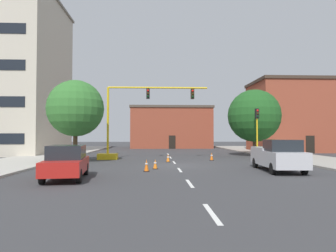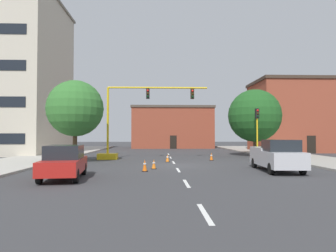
% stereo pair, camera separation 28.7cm
% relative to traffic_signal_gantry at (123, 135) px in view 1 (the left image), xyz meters
% --- Properties ---
extents(ground_plane, '(160.00, 160.00, 0.00)m').
position_rel_traffic_signal_gantry_xyz_m(ground_plane, '(4.60, -5.95, -2.32)').
color(ground_plane, '#38383A').
extents(sidewalk_left, '(6.00, 56.00, 0.14)m').
position_rel_traffic_signal_gantry_xyz_m(sidewalk_left, '(-8.11, 2.05, -2.25)').
color(sidewalk_left, '#B2ADA3').
rests_on(sidewalk_left, ground_plane).
extents(sidewalk_right, '(6.00, 56.00, 0.14)m').
position_rel_traffic_signal_gantry_xyz_m(sidewalk_right, '(17.32, 2.05, -2.25)').
color(sidewalk_right, '#9E998E').
rests_on(sidewalk_right, ground_plane).
extents(lane_stripe_seg_0, '(0.16, 2.40, 0.01)m').
position_rel_traffic_signal_gantry_xyz_m(lane_stripe_seg_0, '(4.60, -19.95, -2.31)').
color(lane_stripe_seg_0, silver).
rests_on(lane_stripe_seg_0, ground_plane).
extents(lane_stripe_seg_1, '(0.16, 2.40, 0.01)m').
position_rel_traffic_signal_gantry_xyz_m(lane_stripe_seg_1, '(4.60, -14.45, -2.31)').
color(lane_stripe_seg_1, silver).
rests_on(lane_stripe_seg_1, ground_plane).
extents(lane_stripe_seg_2, '(0.16, 2.40, 0.01)m').
position_rel_traffic_signal_gantry_xyz_m(lane_stripe_seg_2, '(4.60, -8.95, -2.31)').
color(lane_stripe_seg_2, silver).
rests_on(lane_stripe_seg_2, ground_plane).
extents(lane_stripe_seg_3, '(0.16, 2.40, 0.01)m').
position_rel_traffic_signal_gantry_xyz_m(lane_stripe_seg_3, '(4.60, -3.45, -2.31)').
color(lane_stripe_seg_3, silver).
rests_on(lane_stripe_seg_3, ground_plane).
extents(lane_stripe_seg_4, '(0.16, 2.40, 0.01)m').
position_rel_traffic_signal_gantry_xyz_m(lane_stripe_seg_4, '(4.60, 2.05, -2.31)').
color(lane_stripe_seg_4, silver).
rests_on(lane_stripe_seg_4, ground_plane).
extents(lane_stripe_seg_5, '(0.16, 2.40, 0.01)m').
position_rel_traffic_signal_gantry_xyz_m(lane_stripe_seg_5, '(4.60, 7.55, -2.31)').
color(lane_stripe_seg_5, silver).
rests_on(lane_stripe_seg_5, ground_plane).
extents(building_tall_left, '(12.77, 14.17, 19.27)m').
position_rel_traffic_signal_gantry_xyz_m(building_tall_left, '(-15.37, 9.99, 7.33)').
color(building_tall_left, beige).
rests_on(building_tall_left, ground_plane).
extents(building_brick_center, '(14.13, 9.31, 7.25)m').
position_rel_traffic_signal_gantry_xyz_m(building_brick_center, '(5.94, 26.13, 1.32)').
color(building_brick_center, brown).
rests_on(building_brick_center, ground_plane).
extents(building_row_right, '(11.41, 8.51, 9.72)m').
position_rel_traffic_signal_gantry_xyz_m(building_row_right, '(22.32, 12.45, 2.56)').
color(building_row_right, brown).
rests_on(building_row_right, ground_plane).
extents(traffic_signal_gantry, '(10.26, 1.20, 6.83)m').
position_rel_traffic_signal_gantry_xyz_m(traffic_signal_gantry, '(0.00, 0.00, 0.00)').
color(traffic_signal_gantry, yellow).
rests_on(traffic_signal_gantry, ground_plane).
extents(traffic_light_pole_right, '(0.32, 0.47, 4.80)m').
position_rel_traffic_signal_gantry_xyz_m(traffic_light_pole_right, '(12.75, -0.12, 1.21)').
color(traffic_light_pole_right, yellow).
rests_on(traffic_light_pole_right, ground_plane).
extents(tree_right_mid, '(5.62, 5.62, 7.16)m').
position_rel_traffic_signal_gantry_xyz_m(tree_right_mid, '(13.68, 3.48, 2.03)').
color(tree_right_mid, '#4C3823').
rests_on(tree_right_mid, ground_plane).
extents(tree_left_near, '(4.65, 4.65, 6.81)m').
position_rel_traffic_signal_gantry_xyz_m(tree_left_near, '(-3.54, -3.30, 2.15)').
color(tree_left_near, '#4C3823').
rests_on(tree_left_near, ground_plane).
extents(pickup_truck_silver, '(2.31, 5.51, 1.99)m').
position_rel_traffic_signal_gantry_xyz_m(pickup_truck_silver, '(10.75, -9.78, -1.34)').
color(pickup_truck_silver, '#BCBCC1').
rests_on(pickup_truck_silver, ground_plane).
extents(sedan_red_near_left, '(2.34, 4.68, 1.74)m').
position_rel_traffic_signal_gantry_xyz_m(sedan_red_near_left, '(-1.60, -12.72, -1.43)').
color(sedan_red_near_left, '#B21E19').
rests_on(sedan_red_near_left, ground_plane).
extents(traffic_cone_roadside_a, '(0.36, 0.36, 0.65)m').
position_rel_traffic_signal_gantry_xyz_m(traffic_cone_roadside_a, '(4.11, -2.99, -2.00)').
color(traffic_cone_roadside_a, black).
rests_on(traffic_cone_roadside_a, ground_plane).
extents(traffic_cone_roadside_b, '(0.36, 0.36, 0.76)m').
position_rel_traffic_signal_gantry_xyz_m(traffic_cone_roadside_b, '(2.46, -9.67, -1.94)').
color(traffic_cone_roadside_b, black).
rests_on(traffic_cone_roadside_b, ground_plane).
extents(traffic_cone_roadside_c, '(0.36, 0.36, 0.65)m').
position_rel_traffic_signal_gantry_xyz_m(traffic_cone_roadside_c, '(3.01, -8.24, -2.00)').
color(traffic_cone_roadside_c, black).
rests_on(traffic_cone_roadside_c, ground_plane).
extents(traffic_cone_roadside_d, '(0.36, 0.36, 0.71)m').
position_rel_traffic_signal_gantry_xyz_m(traffic_cone_roadside_d, '(8.10, -1.54, -1.97)').
color(traffic_cone_roadside_d, black).
rests_on(traffic_cone_roadside_d, ground_plane).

